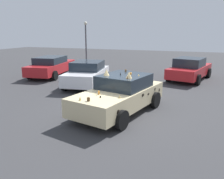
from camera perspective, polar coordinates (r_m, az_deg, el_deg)
ground_plane at (r=9.08m, az=1.78°, el=-5.68°), size 60.00×60.00×0.00m
art_car_decorated at (r=8.92m, az=2.07°, el=-1.16°), size 4.60×2.72×1.68m
parked_sedan_far_left at (r=16.92m, az=-14.73°, el=5.62°), size 4.78×2.51×1.36m
parked_sedan_behind_left at (r=15.87m, az=18.60°, el=4.83°), size 4.70×2.73×1.43m
parked_sedan_near_right at (r=13.37m, az=-6.15°, el=3.88°), size 4.17×2.52×1.41m
lot_lamp_post at (r=20.05m, az=-6.46°, el=12.05°), size 0.28×0.28×3.86m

